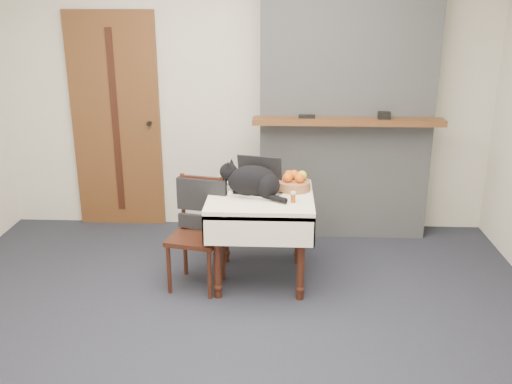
{
  "coord_description": "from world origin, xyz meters",
  "views": [
    {
      "loc": [
        0.34,
        -3.18,
        2.08
      ],
      "look_at": [
        0.16,
        0.78,
        0.74
      ],
      "focal_mm": 40.0,
      "sensor_mm": 36.0,
      "label": 1
    }
  ],
  "objects_px": {
    "pill_bottle": "(293,197)",
    "cat": "(254,181)",
    "chair": "(199,217)",
    "laptop": "(257,183)",
    "cream_jar": "(228,189)",
    "door": "(116,122)",
    "fruit_basket": "(294,182)",
    "side_table": "(261,209)"
  },
  "relations": [
    {
      "from": "laptop",
      "to": "chair",
      "type": "bearing_deg",
      "value": -148.6
    },
    {
      "from": "pill_bottle",
      "to": "door",
      "type": "bearing_deg",
      "value": 141.3
    },
    {
      "from": "side_table",
      "to": "pill_bottle",
      "type": "distance_m",
      "value": 0.33
    },
    {
      "from": "fruit_basket",
      "to": "chair",
      "type": "distance_m",
      "value": 0.76
    },
    {
      "from": "side_table",
      "to": "fruit_basket",
      "type": "height_order",
      "value": "fruit_basket"
    },
    {
      "from": "cream_jar",
      "to": "pill_bottle",
      "type": "height_order",
      "value": "pill_bottle"
    },
    {
      "from": "cream_jar",
      "to": "cat",
      "type": "bearing_deg",
      "value": -16.39
    },
    {
      "from": "door",
      "to": "fruit_basket",
      "type": "relative_size",
      "value": 8.01
    },
    {
      "from": "cat",
      "to": "pill_bottle",
      "type": "xyz_separation_m",
      "value": [
        0.29,
        -0.12,
        -0.07
      ]
    },
    {
      "from": "door",
      "to": "laptop",
      "type": "relative_size",
      "value": 4.91
    },
    {
      "from": "fruit_basket",
      "to": "pill_bottle",
      "type": "bearing_deg",
      "value": -92.31
    },
    {
      "from": "pill_bottle",
      "to": "chair",
      "type": "relative_size",
      "value": 0.1
    },
    {
      "from": "door",
      "to": "laptop",
      "type": "xyz_separation_m",
      "value": [
        1.36,
        -1.06,
        -0.24
      ]
    },
    {
      "from": "door",
      "to": "pill_bottle",
      "type": "relative_size",
      "value": 25.0
    },
    {
      "from": "cream_jar",
      "to": "door",
      "type": "bearing_deg",
      "value": 135.54
    },
    {
      "from": "cat",
      "to": "chair",
      "type": "xyz_separation_m",
      "value": [
        -0.41,
        -0.01,
        -0.28
      ]
    },
    {
      "from": "cream_jar",
      "to": "pill_bottle",
      "type": "bearing_deg",
      "value": -20.48
    },
    {
      "from": "side_table",
      "to": "pill_bottle",
      "type": "xyz_separation_m",
      "value": [
        0.24,
        -0.16,
        0.15
      ]
    },
    {
      "from": "laptop",
      "to": "cream_jar",
      "type": "distance_m",
      "value": 0.22
    },
    {
      "from": "door",
      "to": "cream_jar",
      "type": "height_order",
      "value": "door"
    },
    {
      "from": "fruit_basket",
      "to": "cream_jar",
      "type": "bearing_deg",
      "value": -167.12
    },
    {
      "from": "door",
      "to": "cat",
      "type": "distance_m",
      "value": 1.8
    },
    {
      "from": "cat",
      "to": "cream_jar",
      "type": "relative_size",
      "value": 7.44
    },
    {
      "from": "pill_bottle",
      "to": "cat",
      "type": "bearing_deg",
      "value": 156.9
    },
    {
      "from": "cat",
      "to": "laptop",
      "type": "bearing_deg",
      "value": 95.58
    },
    {
      "from": "cream_jar",
      "to": "fruit_basket",
      "type": "xyz_separation_m",
      "value": [
        0.49,
        0.11,
        0.02
      ]
    },
    {
      "from": "side_table",
      "to": "cream_jar",
      "type": "xyz_separation_m",
      "value": [
        -0.24,
        0.02,
        0.15
      ]
    },
    {
      "from": "side_table",
      "to": "laptop",
      "type": "relative_size",
      "value": 1.92
    },
    {
      "from": "door",
      "to": "fruit_basket",
      "type": "bearing_deg",
      "value": -31.65
    },
    {
      "from": "door",
      "to": "cream_jar",
      "type": "xyz_separation_m",
      "value": [
        1.15,
        -1.12,
        -0.27
      ]
    },
    {
      "from": "laptop",
      "to": "cream_jar",
      "type": "xyz_separation_m",
      "value": [
        -0.21,
        -0.07,
        -0.03
      ]
    },
    {
      "from": "door",
      "to": "cat",
      "type": "height_order",
      "value": "door"
    },
    {
      "from": "cream_jar",
      "to": "chair",
      "type": "xyz_separation_m",
      "value": [
        -0.21,
        -0.07,
        -0.2
      ]
    },
    {
      "from": "chair",
      "to": "fruit_basket",
      "type": "bearing_deg",
      "value": 27.06
    },
    {
      "from": "door",
      "to": "chair",
      "type": "xyz_separation_m",
      "value": [
        0.93,
        -1.19,
        -0.47
      ]
    },
    {
      "from": "laptop",
      "to": "chair",
      "type": "relative_size",
      "value": 0.49
    },
    {
      "from": "door",
      "to": "chair",
      "type": "relative_size",
      "value": 2.39
    },
    {
      "from": "pill_bottle",
      "to": "fruit_basket",
      "type": "distance_m",
      "value": 0.29
    },
    {
      "from": "door",
      "to": "cream_jar",
      "type": "relative_size",
      "value": 28.68
    },
    {
      "from": "side_table",
      "to": "laptop",
      "type": "xyz_separation_m",
      "value": [
        -0.03,
        0.08,
        0.18
      ]
    },
    {
      "from": "cat",
      "to": "side_table",
      "type": "bearing_deg",
      "value": 51.47
    },
    {
      "from": "cream_jar",
      "to": "pill_bottle",
      "type": "relative_size",
      "value": 0.87
    }
  ]
}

